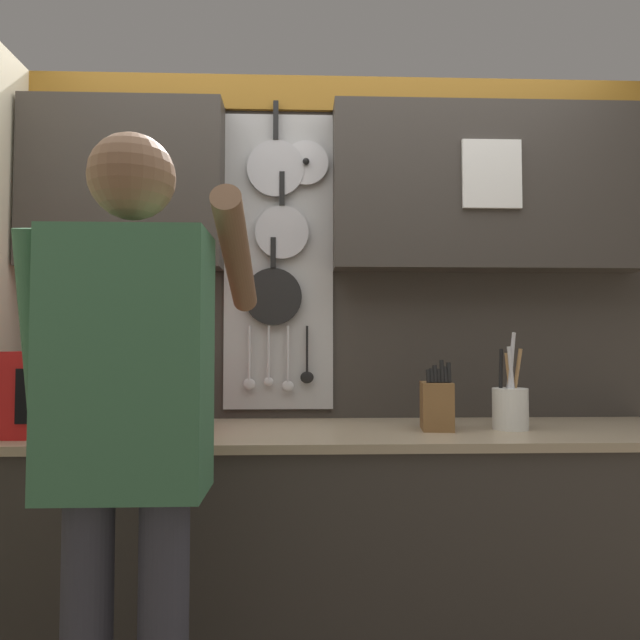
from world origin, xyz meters
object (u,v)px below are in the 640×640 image
object	(u,v)px
utensil_crock	(510,405)
person	(130,416)
microwave	(101,391)
knife_block	(437,405)

from	to	relation	value
utensil_crock	person	world-z (taller)	person
microwave	person	distance (m)	0.73
microwave	utensil_crock	world-z (taller)	utensil_crock
microwave	person	xyz separation A→B (m)	(0.30, -0.66, -0.01)
knife_block	utensil_crock	bearing A→B (deg)	0.35
knife_block	person	xyz separation A→B (m)	(-0.92, -0.66, 0.04)
microwave	knife_block	bearing A→B (deg)	0.01
knife_block	utensil_crock	size ratio (longest dim) A/B	0.72
person	knife_block	bearing A→B (deg)	35.87
knife_block	utensil_crock	world-z (taller)	utensil_crock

